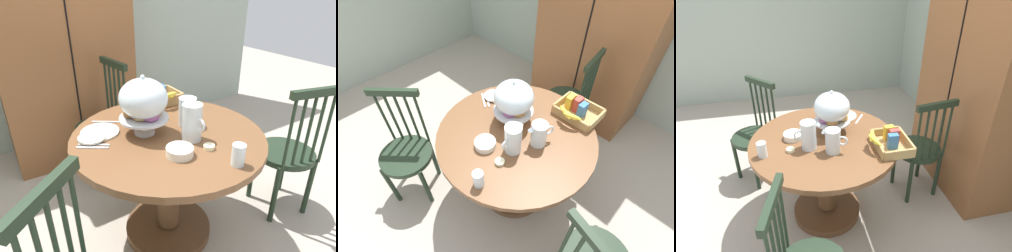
% 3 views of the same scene
% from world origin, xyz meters
% --- Properties ---
extents(ground_plane, '(10.00, 10.00, 0.00)m').
position_xyz_m(ground_plane, '(0.00, 0.00, 0.00)').
color(ground_plane, '#A89E8E').
extents(wooden_armoire, '(1.18, 0.60, 1.96)m').
position_xyz_m(wooden_armoire, '(-0.08, 1.50, 0.98)').
color(wooden_armoire, brown).
rests_on(wooden_armoire, ground_plane).
extents(dining_table, '(1.10, 1.10, 0.74)m').
position_xyz_m(dining_table, '(0.12, 0.12, 0.50)').
color(dining_table, brown).
rests_on(dining_table, ground_plane).
extents(windsor_chair_by_cabinet, '(0.40, 0.40, 0.97)m').
position_xyz_m(windsor_chair_by_cabinet, '(0.03, 0.97, 0.45)').
color(windsor_chair_by_cabinet, '#1E2D1E').
rests_on(windsor_chair_by_cabinet, ground_plane).
extents(windsor_chair_facing_door, '(0.47, 0.47, 0.97)m').
position_xyz_m(windsor_chair_facing_door, '(-0.53, -0.44, 0.45)').
color(windsor_chair_facing_door, '#1E2D1E').
rests_on(windsor_chair_facing_door, ground_plane).
extents(pastry_stand_with_dome, '(0.28, 0.28, 0.34)m').
position_xyz_m(pastry_stand_with_dome, '(0.01, 0.20, 0.94)').
color(pastry_stand_with_dome, silver).
rests_on(pastry_stand_with_dome, dining_table).
extents(orange_juice_pitcher, '(0.11, 0.19, 0.21)m').
position_xyz_m(orange_juice_pitcher, '(0.19, 0.00, 0.83)').
color(orange_juice_pitcher, silver).
rests_on(orange_juice_pitcher, dining_table).
extents(milk_pitcher, '(0.11, 0.18, 0.17)m').
position_xyz_m(milk_pitcher, '(0.27, 0.16, 0.82)').
color(milk_pitcher, silver).
rests_on(milk_pitcher, dining_table).
extents(cereal_basket, '(0.32, 0.30, 0.12)m').
position_xyz_m(cereal_basket, '(0.30, 0.56, 0.78)').
color(cereal_basket, tan).
rests_on(cereal_basket, dining_table).
extents(china_plate_large, '(0.22, 0.22, 0.01)m').
position_xyz_m(china_plate_large, '(-0.21, 0.34, 0.75)').
color(china_plate_large, white).
rests_on(china_plate_large, dining_table).
extents(china_plate_small, '(0.15, 0.15, 0.01)m').
position_xyz_m(china_plate_small, '(-0.28, 0.28, 0.76)').
color(china_plate_small, white).
rests_on(china_plate_small, china_plate_large).
extents(cereal_bowl, '(0.14, 0.14, 0.04)m').
position_xyz_m(cereal_bowl, '(0.04, -0.10, 0.76)').
color(cereal_bowl, white).
rests_on(cereal_bowl, dining_table).
extents(drinking_glass, '(0.06, 0.06, 0.11)m').
position_xyz_m(drinking_glass, '(0.23, -0.32, 0.80)').
color(drinking_glass, silver).
rests_on(drinking_glass, dining_table).
extents(butter_dish, '(0.06, 0.06, 0.02)m').
position_xyz_m(butter_dish, '(0.21, -0.13, 0.75)').
color(butter_dish, beige).
rests_on(butter_dish, dining_table).
extents(table_knife, '(0.15, 0.11, 0.01)m').
position_xyz_m(table_knife, '(-0.29, 0.22, 0.74)').
color(table_knife, silver).
rests_on(table_knife, dining_table).
extents(dinner_fork, '(0.15, 0.11, 0.01)m').
position_xyz_m(dinner_fork, '(-0.30, 0.20, 0.74)').
color(dinner_fork, silver).
rests_on(dinner_fork, dining_table).
extents(soup_spoon, '(0.15, 0.11, 0.01)m').
position_xyz_m(soup_spoon, '(-0.13, 0.45, 0.74)').
color(soup_spoon, silver).
rests_on(soup_spoon, dining_table).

